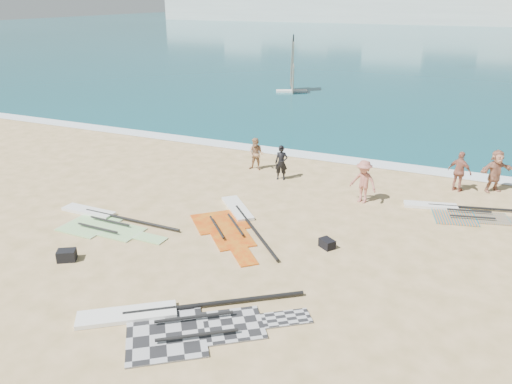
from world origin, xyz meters
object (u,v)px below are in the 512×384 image
at_px(rig_green, 102,221).
at_px(gear_bag_far, 327,244).
at_px(beachgoer_left, 256,154).
at_px(beachgoer_right, 496,171).
at_px(rig_red, 234,222).
at_px(beachgoer_mid, 363,182).
at_px(rig_orange, 457,212).
at_px(gear_bag_near, 67,255).
at_px(beachgoer_back, 460,172).
at_px(rig_grey, 175,321).
at_px(person_wetsuit, 281,163).

bearing_deg(rig_green, gear_bag_far, 10.90).
bearing_deg(beachgoer_left, beachgoer_right, 5.31).
relative_size(rig_red, beachgoer_mid, 2.86).
relative_size(rig_red, beachgoer_left, 3.24).
xyz_separation_m(rig_green, beachgoer_right, (13.48, 9.58, 0.89)).
xyz_separation_m(rig_green, rig_red, (4.60, 1.98, 0.00)).
height_order(rig_red, beachgoer_mid, beachgoer_mid).
xyz_separation_m(rig_orange, rig_red, (-7.64, -4.47, 0.00)).
distance_m(gear_bag_near, gear_bag_far, 8.59).
relative_size(rig_red, gear_bag_far, 9.97).
height_order(rig_red, gear_bag_near, gear_bag_near).
height_order(gear_bag_far, beachgoer_back, beachgoer_back).
xyz_separation_m(rig_red, beachgoer_left, (-1.79, 6.01, 0.75)).
bearing_deg(rig_grey, beachgoer_back, 28.98).
relative_size(rig_grey, beachgoer_back, 3.30).
height_order(person_wetsuit, beachgoer_back, beachgoer_back).
xyz_separation_m(gear_bag_near, beachgoer_back, (11.11, 11.81, 0.71)).
distance_m(gear_bag_near, beachgoer_left, 10.97).
distance_m(rig_green, beachgoer_right, 16.56).
bearing_deg(rig_orange, rig_red, -163.44).
xyz_separation_m(rig_red, beachgoer_back, (7.46, 7.02, 0.84)).
height_order(rig_orange, gear_bag_near, gear_bag_near).
height_order(rig_green, beachgoer_right, beachgoer_right).
xyz_separation_m(gear_bag_near, beachgoer_right, (12.52, 12.39, 0.76)).
bearing_deg(rig_orange, gear_bag_far, -141.72).
distance_m(rig_grey, rig_green, 7.28).
distance_m(rig_red, beachgoer_left, 6.31).
xyz_separation_m(rig_green, beachgoer_mid, (8.54, 6.01, 0.86)).
distance_m(beachgoer_back, beachgoer_right, 1.53).
xyz_separation_m(gear_bag_near, person_wetsuit, (3.50, 10.00, 0.63)).
bearing_deg(rig_orange, beachgoer_back, 80.41).
bearing_deg(beachgoer_right, person_wetsuit, 155.79).
distance_m(rig_orange, beachgoer_mid, 3.83).
xyz_separation_m(person_wetsuit, beachgoer_left, (-1.64, 0.80, -0.01)).
height_order(rig_grey, gear_bag_far, gear_bag_far).
xyz_separation_m(beachgoer_mid, beachgoer_back, (3.52, 2.99, -0.01)).
relative_size(beachgoer_left, beachgoer_right, 0.85).
bearing_deg(beachgoer_left, person_wetsuit, -29.05).
bearing_deg(beachgoer_back, gear_bag_near, 69.63).
bearing_deg(rig_green, beachgoer_left, 71.31).
xyz_separation_m(beachgoer_back, beachgoer_right, (1.42, 0.58, 0.05)).
height_order(gear_bag_near, beachgoer_mid, beachgoer_mid).
relative_size(rig_orange, person_wetsuit, 3.09).
distance_m(beachgoer_mid, beachgoer_right, 6.10).
bearing_deg(beachgoer_right, beachgoer_mid, 176.86).
bearing_deg(rig_green, rig_grey, -34.20).
distance_m(rig_grey, rig_orange, 12.34).
relative_size(rig_red, beachgoer_back, 2.90).
relative_size(rig_grey, rig_orange, 1.17).
xyz_separation_m(gear_bag_near, gear_bag_far, (7.43, 4.31, -0.03)).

